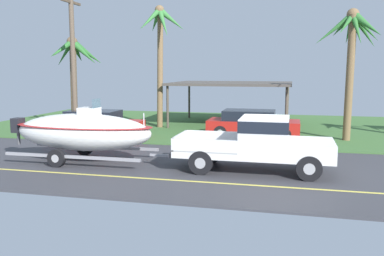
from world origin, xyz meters
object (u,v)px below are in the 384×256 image
object	(u,v)px
pickup_truck_towing	(263,142)
palm_tree_far_left	(160,35)
palm_tree_mid	(353,43)
boat_on_trailer	(83,132)
utility_pole	(73,62)
parked_sedan_near	(252,124)
parked_sedan_far	(97,124)
carport_awning	(232,84)
palm_tree_near_left	(75,60)

from	to	relation	value
pickup_truck_towing	palm_tree_far_left	size ratio (longest dim) A/B	0.78
palm_tree_mid	boat_on_trailer	bearing A→B (deg)	-146.20
pickup_truck_towing	utility_pole	xyz separation A→B (m)	(-9.85, 5.16, 2.78)
parked_sedan_near	pickup_truck_towing	bearing A→B (deg)	-81.71
parked_sedan_near	parked_sedan_far	xyz separation A→B (m)	(-7.65, -1.96, -0.00)
palm_tree_mid	parked_sedan_far	bearing A→B (deg)	-172.40
boat_on_trailer	parked_sedan_far	xyz separation A→B (m)	(-2.02, 5.20, -0.46)
parked_sedan_near	utility_pole	distance (m)	9.56
pickup_truck_towing	parked_sedan_far	distance (m)	10.13
carport_awning	palm_tree_near_left	xyz separation A→B (m)	(-8.13, -4.46, 1.43)
boat_on_trailer	parked_sedan_far	bearing A→B (deg)	111.21
carport_awning	parked_sedan_far	bearing A→B (deg)	-132.38
pickup_truck_towing	carport_awning	size ratio (longest dim) A/B	0.76
palm_tree_near_left	palm_tree_far_left	size ratio (longest dim) A/B	0.74
palm_tree_near_left	utility_pole	distance (m)	2.33
parked_sedan_near	palm_tree_mid	xyz separation A→B (m)	(4.57, -0.33, 3.99)
boat_on_trailer	parked_sedan_near	xyz separation A→B (m)	(5.63, 7.16, -0.46)
parked_sedan_near	parked_sedan_far	bearing A→B (deg)	-165.65
utility_pole	carport_awning	bearing A→B (deg)	42.71
palm_tree_far_left	utility_pole	bearing A→B (deg)	-126.42
carport_awning	palm_tree_far_left	world-z (taller)	palm_tree_far_left
palm_tree_near_left	palm_tree_far_left	world-z (taller)	palm_tree_far_left
palm_tree_mid	pickup_truck_towing	bearing A→B (deg)	-117.31
parked_sedan_far	carport_awning	bearing A→B (deg)	47.62
utility_pole	parked_sedan_far	bearing A→B (deg)	2.07
boat_on_trailer	palm_tree_far_left	world-z (taller)	palm_tree_far_left
parked_sedan_far	carport_awning	distance (m)	8.99
palm_tree_near_left	palm_tree_far_left	distance (m)	5.01
parked_sedan_far	pickup_truck_towing	bearing A→B (deg)	-30.88
parked_sedan_far	palm_tree_mid	size ratio (longest dim) A/B	0.72
palm_tree_near_left	pickup_truck_towing	bearing A→B (deg)	-33.58
utility_pole	palm_tree_mid	bearing A→B (deg)	7.12
boat_on_trailer	carport_awning	distance (m)	12.41
pickup_truck_towing	boat_on_trailer	size ratio (longest dim) A/B	0.85
boat_on_trailer	parked_sedan_far	size ratio (longest dim) A/B	1.45
pickup_truck_towing	palm_tree_far_left	world-z (taller)	palm_tree_far_left
parked_sedan_near	parked_sedan_far	size ratio (longest dim) A/B	1.03
parked_sedan_near	carport_awning	size ratio (longest dim) A/B	0.64
parked_sedan_far	palm_tree_far_left	xyz separation A→B (m)	(2.04, 4.28, 4.70)
carport_awning	boat_on_trailer	bearing A→B (deg)	-108.48
carport_awning	palm_tree_near_left	size ratio (longest dim) A/B	1.38
parked_sedan_near	palm_tree_mid	size ratio (longest dim) A/B	0.74
pickup_truck_towing	carport_awning	xyz separation A→B (m)	(-2.76, 11.69, 1.49)
pickup_truck_towing	palm_tree_mid	xyz separation A→B (m)	(3.52, 6.83, 3.63)
palm_tree_near_left	carport_awning	bearing A→B (deg)	28.73
parked_sedan_far	boat_on_trailer	bearing A→B (deg)	-68.79
palm_tree_near_left	utility_pole	bearing A→B (deg)	-63.18
palm_tree_mid	utility_pole	xyz separation A→B (m)	(-13.37, -1.67, -0.86)
parked_sedan_near	palm_tree_mid	bearing A→B (deg)	-4.11
palm_tree_mid	carport_awning	bearing A→B (deg)	142.27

